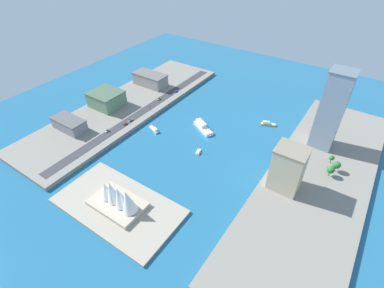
{
  "coord_description": "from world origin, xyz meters",
  "views": [
    {
      "loc": [
        -105.08,
        179.47,
        156.12
      ],
      "look_at": [
        3.54,
        18.54,
        4.18
      ],
      "focal_mm": 27.0,
      "sensor_mm": 36.0,
      "label": 1
    }
  ],
  "objects_px": {
    "office_block_beige": "(288,169)",
    "taxi_yellow_cab": "(159,99)",
    "sailboat_small_white": "(198,152)",
    "tower_tall_glass": "(331,110)",
    "pickup_red": "(125,124)",
    "ferry_white_commuter": "(203,127)",
    "warehouse_low_gray": "(69,124)",
    "sedan_silver": "(130,120)",
    "hatchback_blue": "(176,91)",
    "yacht_sleek_gray": "(154,129)",
    "traffic_light_waterfront": "(150,107)",
    "opera_landmark": "(118,198)",
    "carpark_squat_concrete": "(150,79)",
    "terminal_long_green": "(106,99)",
    "van_white": "(107,131)",
    "water_taxi_orange": "(268,124)"
  },
  "relations": [
    {
      "from": "ferry_white_commuter",
      "to": "taxi_yellow_cab",
      "type": "xyz_separation_m",
      "value": [
        65.42,
        -15.2,
        2.25
      ]
    },
    {
      "from": "taxi_yellow_cab",
      "to": "van_white",
      "type": "height_order",
      "value": "taxi_yellow_cab"
    },
    {
      "from": "hatchback_blue",
      "to": "traffic_light_waterfront",
      "type": "relative_size",
      "value": 0.67
    },
    {
      "from": "sailboat_small_white",
      "to": "van_white",
      "type": "height_order",
      "value": "sailboat_small_white"
    },
    {
      "from": "van_white",
      "to": "sedan_silver",
      "type": "height_order",
      "value": "sedan_silver"
    },
    {
      "from": "taxi_yellow_cab",
      "to": "sedan_silver",
      "type": "height_order",
      "value": "taxi_yellow_cab"
    },
    {
      "from": "taxi_yellow_cab",
      "to": "traffic_light_waterfront",
      "type": "bearing_deg",
      "value": 109.12
    },
    {
      "from": "office_block_beige",
      "to": "pickup_red",
      "type": "distance_m",
      "value": 151.53
    },
    {
      "from": "yacht_sleek_gray",
      "to": "hatchback_blue",
      "type": "bearing_deg",
      "value": -69.97
    },
    {
      "from": "taxi_yellow_cab",
      "to": "carpark_squat_concrete",
      "type": "bearing_deg",
      "value": -36.32
    },
    {
      "from": "taxi_yellow_cab",
      "to": "pickup_red",
      "type": "xyz_separation_m",
      "value": [
        -4.2,
        54.51,
        -0.12
      ]
    },
    {
      "from": "carpark_squat_concrete",
      "to": "office_block_beige",
      "type": "distance_m",
      "value": 197.81
    },
    {
      "from": "terminal_long_green",
      "to": "warehouse_low_gray",
      "type": "bearing_deg",
      "value": 94.21
    },
    {
      "from": "warehouse_low_gray",
      "to": "sedan_silver",
      "type": "height_order",
      "value": "warehouse_low_gray"
    },
    {
      "from": "sailboat_small_white",
      "to": "ferry_white_commuter",
      "type": "height_order",
      "value": "sailboat_small_white"
    },
    {
      "from": "warehouse_low_gray",
      "to": "van_white",
      "type": "bearing_deg",
      "value": -153.07
    },
    {
      "from": "yacht_sleek_gray",
      "to": "tower_tall_glass",
      "type": "distance_m",
      "value": 151.5
    },
    {
      "from": "office_block_beige",
      "to": "opera_landmark",
      "type": "height_order",
      "value": "office_block_beige"
    },
    {
      "from": "hatchback_blue",
      "to": "sailboat_small_white",
      "type": "bearing_deg",
      "value": 136.89
    },
    {
      "from": "terminal_long_green",
      "to": "warehouse_low_gray",
      "type": "distance_m",
      "value": 48.96
    },
    {
      "from": "ferry_white_commuter",
      "to": "opera_landmark",
      "type": "height_order",
      "value": "opera_landmark"
    },
    {
      "from": "yacht_sleek_gray",
      "to": "terminal_long_green",
      "type": "bearing_deg",
      "value": -3.52
    },
    {
      "from": "sailboat_small_white",
      "to": "warehouse_low_gray",
      "type": "bearing_deg",
      "value": 19.67
    },
    {
      "from": "sedan_silver",
      "to": "traffic_light_waterfront",
      "type": "distance_m",
      "value": 25.26
    },
    {
      "from": "terminal_long_green",
      "to": "yacht_sleek_gray",
      "type": "bearing_deg",
      "value": 176.48
    },
    {
      "from": "warehouse_low_gray",
      "to": "hatchback_blue",
      "type": "relative_size",
      "value": 7.6
    },
    {
      "from": "sailboat_small_white",
      "to": "water_taxi_orange",
      "type": "height_order",
      "value": "sailboat_small_white"
    },
    {
      "from": "pickup_red",
      "to": "van_white",
      "type": "distance_m",
      "value": 18.02
    },
    {
      "from": "carpark_squat_concrete",
      "to": "traffic_light_waterfront",
      "type": "bearing_deg",
      "value": 130.38
    },
    {
      "from": "office_block_beige",
      "to": "van_white",
      "type": "bearing_deg",
      "value": 8.69
    },
    {
      "from": "sailboat_small_white",
      "to": "taxi_yellow_cab",
      "type": "distance_m",
      "value": 93.73
    },
    {
      "from": "sailboat_small_white",
      "to": "tower_tall_glass",
      "type": "xyz_separation_m",
      "value": [
        -82.45,
        -64.71,
        36.11
      ]
    },
    {
      "from": "traffic_light_waterfront",
      "to": "opera_landmark",
      "type": "height_order",
      "value": "opera_landmark"
    },
    {
      "from": "ferry_white_commuter",
      "to": "yacht_sleek_gray",
      "type": "bearing_deg",
      "value": 37.38
    },
    {
      "from": "traffic_light_waterfront",
      "to": "opera_landmark",
      "type": "relative_size",
      "value": 0.17
    },
    {
      "from": "hatchback_blue",
      "to": "opera_landmark",
      "type": "xyz_separation_m",
      "value": [
        -63.82,
        150.87,
        5.01
      ]
    },
    {
      "from": "carpark_squat_concrete",
      "to": "sailboat_small_white",
      "type": "bearing_deg",
      "value": 148.15
    },
    {
      "from": "yacht_sleek_gray",
      "to": "taxi_yellow_cab",
      "type": "bearing_deg",
      "value": -55.58
    },
    {
      "from": "carpark_squat_concrete",
      "to": "sedan_silver",
      "type": "height_order",
      "value": "carpark_squat_concrete"
    },
    {
      "from": "water_taxi_orange",
      "to": "traffic_light_waterfront",
      "type": "bearing_deg",
      "value": 24.01
    },
    {
      "from": "traffic_light_waterfront",
      "to": "ferry_white_commuter",
      "type": "bearing_deg",
      "value": -172.94
    },
    {
      "from": "sailboat_small_white",
      "to": "tower_tall_glass",
      "type": "distance_m",
      "value": 110.86
    },
    {
      "from": "office_block_beige",
      "to": "taxi_yellow_cab",
      "type": "distance_m",
      "value": 162.73
    },
    {
      "from": "pickup_red",
      "to": "sedan_silver",
      "type": "relative_size",
      "value": 0.97
    },
    {
      "from": "tower_tall_glass",
      "to": "sedan_silver",
      "type": "xyz_separation_m",
      "value": [
        159.74,
        64.84,
        -32.45
      ]
    },
    {
      "from": "sailboat_small_white",
      "to": "tower_tall_glass",
      "type": "relative_size",
      "value": 0.18
    },
    {
      "from": "water_taxi_orange",
      "to": "warehouse_low_gray",
      "type": "height_order",
      "value": "warehouse_low_gray"
    },
    {
      "from": "pickup_red",
      "to": "carpark_squat_concrete",
      "type": "bearing_deg",
      "value": -65.91
    },
    {
      "from": "tower_tall_glass",
      "to": "ferry_white_commuter",
      "type": "bearing_deg",
      "value": 18.59
    },
    {
      "from": "van_white",
      "to": "office_block_beige",
      "type": "bearing_deg",
      "value": -171.31
    }
  ]
}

